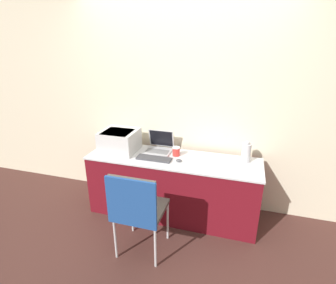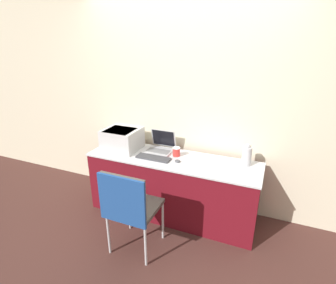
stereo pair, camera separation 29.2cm
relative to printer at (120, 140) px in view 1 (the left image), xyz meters
The scene contains 10 objects.
ground_plane 1.15m from the printer, 24.20° to the right, with size 14.00×14.00×0.00m, color #472823.
wall_back 0.87m from the printer, 28.77° to the left, with size 8.00×0.05×2.60m.
table 0.84m from the printer, ahead, with size 1.99×0.57×0.74m.
printer is the anchor object (origin of this frame).
laptop_left 0.48m from the printer, 16.26° to the left, with size 0.31×0.30×0.24m.
external_keyboard 0.51m from the printer, 13.78° to the right, with size 0.40×0.13×0.02m.
coffee_cup 0.70m from the printer, ahead, with size 0.09×0.09×0.10m.
mouse 0.78m from the printer, ahead, with size 0.07×0.05×0.03m.
metal_pitcher 1.47m from the printer, ahead, with size 0.10×0.10×0.25m.
chair 1.01m from the printer, 55.61° to the right, with size 0.47×0.46×0.92m.
Camera 1 is at (0.72, -2.34, 2.01)m, focal length 28.00 mm.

